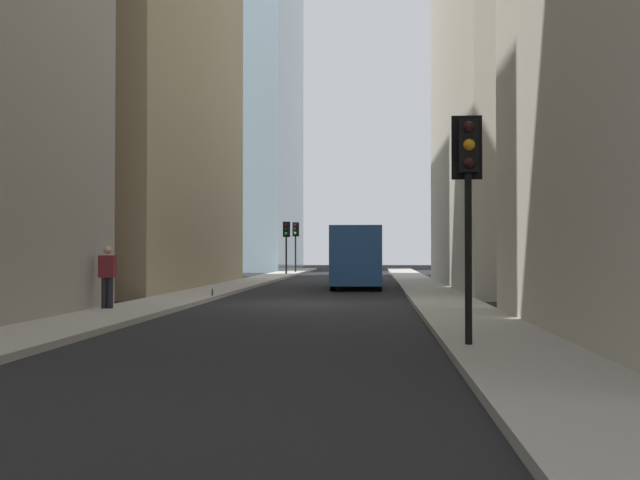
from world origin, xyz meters
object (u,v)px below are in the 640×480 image
Objects in this scene: traffic_light_midblock at (286,235)px; pedestrian at (107,274)px; delivery_truck at (357,257)px; traffic_light_far_junction at (296,235)px; traffic_light_foreground at (468,175)px; sedan_red at (361,270)px; discarded_bottle at (212,293)px.

traffic_light_midblock is 2.15× the size of pedestrian.
traffic_light_midblock is at bearing 18.12° from delivery_truck.
delivery_truck is 17.61m from traffic_light_midblock.
traffic_light_far_junction is (4.72, -0.13, 0.11)m from traffic_light_midblock.
sedan_red is at bearing 4.82° from traffic_light_foreground.
delivery_truck is 1.67× the size of traffic_light_far_junction.
delivery_truck is 21.05m from traffic_light_foreground.
traffic_light_foreground is 11.47m from pedestrian.
traffic_light_foreground is 14.94m from discarded_bottle.
traffic_light_midblock is 30.72m from pedestrian.
pedestrian is (-30.65, 1.11, -1.79)m from traffic_light_midblock.
delivery_truck is 15.44m from pedestrian.
traffic_light_foreground is (-28.35, -2.39, 2.35)m from sedan_red.
discarded_bottle is (-24.84, -0.49, -2.62)m from traffic_light_midblock.
traffic_light_midblock reaches higher than sedan_red.
pedestrian is (-13.97, 6.57, -0.38)m from delivery_truck.
traffic_light_foreground reaches higher than traffic_light_midblock.
sedan_red is at bearing 0.00° from delivery_truck.
traffic_light_far_junction is 14.32× the size of discarded_bottle.
delivery_truck is 7.53m from sedan_red.
traffic_light_far_junction is 35.44m from pedestrian.
traffic_light_far_junction is at bearing -1.60° from traffic_light_midblock.
delivery_truck reaches higher than discarded_bottle.
sedan_red is 15.08m from traffic_light_far_junction.
traffic_light_midblock reaches higher than discarded_bottle.
traffic_light_midblock is (37.54, 7.85, -0.14)m from traffic_light_foreground.
discarded_bottle is (12.70, 7.37, -2.76)m from traffic_light_foreground.
delivery_truck is 1.74× the size of traffic_light_midblock.
traffic_light_far_junction reaches higher than pedestrian.
sedan_red is 10.92m from traffic_light_midblock.
traffic_light_foreground is 38.35m from traffic_light_midblock.
traffic_light_far_junction is at bearing 10.35° from traffic_light_foreground.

